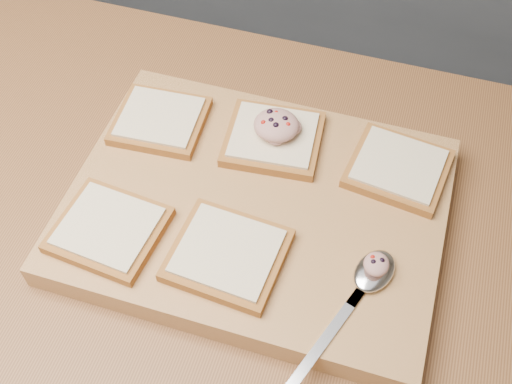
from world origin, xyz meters
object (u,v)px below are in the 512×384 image
(bread_far_center, at_px, (273,138))
(spoon, at_px, (367,281))
(tuna_salad_dollop, at_px, (276,125))
(cutting_board, at_px, (256,209))

(bread_far_center, bearing_deg, spoon, -46.79)
(tuna_salad_dollop, distance_m, spoon, 0.23)
(spoon, bearing_deg, cutting_board, 154.59)
(bread_far_center, distance_m, spoon, 0.23)
(bread_far_center, height_order, spoon, bread_far_center)
(tuna_salad_dollop, height_order, spoon, tuna_salad_dollop)
(cutting_board, height_order, bread_far_center, bread_far_center)
(bread_far_center, xyz_separation_m, spoon, (0.16, -0.17, -0.00))
(bread_far_center, bearing_deg, cutting_board, -86.15)
(spoon, bearing_deg, bread_far_center, 133.21)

